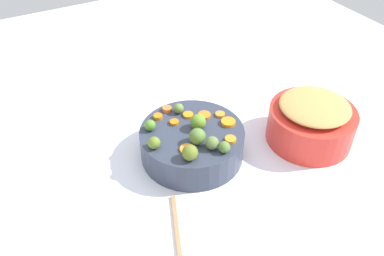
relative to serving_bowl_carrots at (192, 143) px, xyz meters
name	(u,v)px	position (x,y,z in m)	size (l,w,h in m)	color
tabletop	(176,161)	(0.01, 0.05, -0.05)	(2.40, 2.40, 0.02)	white
serving_bowl_carrots	(192,143)	(0.00, 0.00, 0.00)	(0.29, 0.29, 0.09)	#31384A
metal_pot	(310,125)	(-0.10, -0.34, 0.01)	(0.25, 0.25, 0.11)	red
stuffing_mound	(315,106)	(-0.10, -0.34, 0.08)	(0.20, 0.20, 0.03)	tan
carrot_slice_0	(186,150)	(-0.06, 0.05, 0.05)	(0.04, 0.04, 0.01)	orange
carrot_slice_1	(174,122)	(0.05, 0.03, 0.05)	(0.02, 0.02, 0.01)	orange
carrot_slice_2	(167,109)	(0.11, 0.02, 0.05)	(0.03, 0.03, 0.01)	orange
carrot_slice_3	(230,139)	(-0.08, -0.07, 0.05)	(0.03, 0.03, 0.01)	orange
carrot_slice_4	(228,122)	(-0.02, -0.10, 0.05)	(0.04, 0.04, 0.01)	orange
carrot_slice_5	(220,114)	(0.02, -0.10, 0.05)	(0.03, 0.03, 0.01)	orange
carrot_slice_6	(204,115)	(0.04, -0.06, 0.05)	(0.04, 0.04, 0.01)	orange
carrot_slice_7	(158,117)	(0.10, 0.06, 0.05)	(0.02, 0.02, 0.01)	orange
carrot_slice_8	(188,115)	(0.06, -0.02, 0.05)	(0.03, 0.03, 0.01)	orange
brussels_sprout_0	(154,143)	(-0.01, 0.12, 0.06)	(0.03, 0.03, 0.03)	olive
brussels_sprout_1	(179,108)	(0.09, -0.01, 0.06)	(0.03, 0.03, 0.03)	olive
brussels_sprout_2	(224,147)	(-0.11, -0.03, 0.06)	(0.03, 0.03, 0.03)	#537533
brussels_sprout_3	(197,136)	(-0.05, 0.01, 0.07)	(0.04, 0.04, 0.04)	#547632
brussels_sprout_4	(150,125)	(0.06, 0.10, 0.06)	(0.03, 0.03, 0.03)	#4E8429
brussels_sprout_5	(212,143)	(-0.09, -0.01, 0.06)	(0.04, 0.04, 0.04)	#5E753D
brussels_sprout_6	(198,122)	(0.00, -0.02, 0.07)	(0.04, 0.04, 0.04)	olive
brussels_sprout_7	(190,153)	(-0.09, 0.06, 0.06)	(0.04, 0.04, 0.04)	#5F7123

